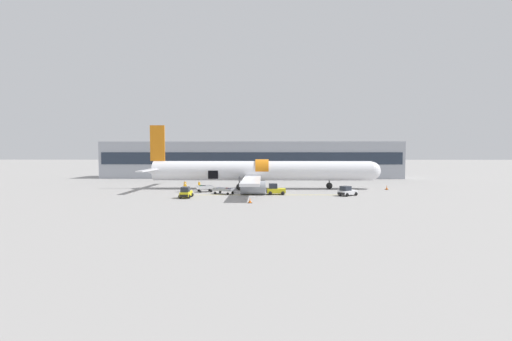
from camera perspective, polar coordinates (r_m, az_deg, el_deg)
The scene contains 14 objects.
ground_plane at distance 52.05m, azimuth -2.11°, elevation -3.96°, with size 500.00×500.00×0.00m, color gray.
apron_marking_line at distance 51.08m, azimuth 0.59°, elevation -4.09°, with size 24.49×0.73×0.01m.
terminal_strip at distance 86.86m, azimuth -0.79°, elevation 1.80°, with size 73.53×10.39×8.95m.
airplane at distance 59.59m, azimuth 0.48°, elevation -0.16°, with size 41.38×34.02×11.06m.
baggage_tug_lead at distance 51.61m, azimuth 3.24°, elevation -3.24°, with size 2.89×2.01×1.66m.
baggage_tug_mid at distance 51.79m, azimuth 14.96°, elevation -3.40°, with size 3.17×2.79×1.44m.
baggage_tug_rear at distance 48.78m, azimuth -11.61°, elevation -3.71°, with size 1.75×2.99×1.57m.
baggage_cart_loading at distance 55.52m, azimuth -8.42°, elevation -3.00°, with size 3.45×2.38×1.10m.
baggage_cart_queued at distance 52.24m, azimuth -5.29°, elevation -3.39°, with size 4.04×2.67×0.97m.
ground_crew_loader_a at distance 56.16m, azimuth -11.74°, elevation -2.55°, with size 0.43×0.62×1.78m.
ground_crew_loader_b at distance 57.80m, azimuth -9.45°, elevation -2.49°, with size 0.48×0.53×1.56m.
ground_crew_driver at distance 54.67m, azimuth -11.74°, elevation -2.83°, with size 0.54×0.40×1.55m.
safety_cone_nose at distance 62.19m, azimuth 20.96°, elevation -2.68°, with size 0.57×0.57×0.77m.
safety_cone_engine_left at distance 42.97m, azimuth -1.01°, elevation -5.04°, with size 0.57×0.57×0.64m.
Camera 1 is at (2.97, -51.58, 6.32)m, focal length 24.00 mm.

